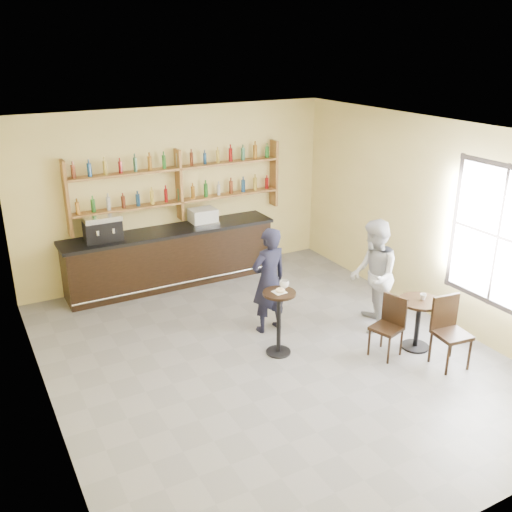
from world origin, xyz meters
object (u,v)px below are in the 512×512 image
bar_counter (171,257)px  chair_south (452,334)px  pedestal_table (279,323)px  chair_west (387,328)px  man_main (269,280)px  cafe_table (417,324)px  espresso_machine (102,228)px  pastry_case (203,217)px  patron_second (373,276)px

bar_counter → chair_south: bar_counter is taller
chair_south → pedestal_table: bearing=149.8°
bar_counter → chair_west: 4.30m
man_main → cafe_table: (1.64, -1.54, -0.46)m
espresso_machine → chair_west: size_ratio=0.69×
pastry_case → espresso_machine: bearing=-175.5°
cafe_table → patron_second: 0.99m
pastry_case → man_main: bearing=-84.8°
pedestal_table → patron_second: patron_second is taller
chair_west → patron_second: (0.36, 0.78, 0.44)m
espresso_machine → pastry_case: espresso_machine is taller
cafe_table → chair_south: chair_south is taller
chair_west → espresso_machine: bearing=-159.3°
pedestal_table → chair_south: chair_south is taller
bar_counter → pastry_case: (0.66, 0.00, 0.68)m
pastry_case → cafe_table: bearing=-62.7°
pedestal_table → chair_south: size_ratio=0.97×
cafe_table → man_main: bearing=136.9°
bar_counter → chair_west: bar_counter is taller
man_main → cafe_table: man_main is taller
pedestal_table → patron_second: (1.68, -0.01, 0.40)m
bar_counter → chair_west: (1.78, -3.91, -0.09)m
pastry_case → chair_west: pastry_case is taller
pedestal_table → man_main: (0.23, 0.70, 0.36)m
man_main → pastry_case: bearing=-95.0°
chair_west → patron_second: 0.96m
man_main → patron_second: size_ratio=0.95×
chair_west → man_main: bearing=-160.3°
patron_second → pastry_case: bearing=-121.4°
pastry_case → pedestal_table: (-0.20, -3.12, -0.73)m
espresso_machine → patron_second: 4.59m
bar_counter → chair_south: size_ratio=3.91×
pedestal_table → chair_south: (1.92, -1.44, 0.01)m
chair_south → cafe_table: bearing=101.4°
man_main → chair_south: (1.69, -2.14, -0.34)m
bar_counter → chair_south: 5.15m
pastry_case → chair_west: 4.14m
man_main → chair_south: size_ratio=1.68×
espresso_machine → cafe_table: (3.53, -3.96, -0.90)m
pastry_case → chair_south: size_ratio=0.49×
cafe_table → chair_south: bearing=-85.2°
chair_west → chair_south: bearing=26.1°
pastry_case → man_main: 2.45m
cafe_table → chair_west: bearing=174.8°
cafe_table → chair_south: size_ratio=0.77×
espresso_machine → cafe_table: 5.38m
man_main → patron_second: 1.61m
man_main → pedestal_table: bearing=66.1°
espresso_machine → cafe_table: espresso_machine is taller
pastry_case → man_main: (0.03, -2.43, -0.37)m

